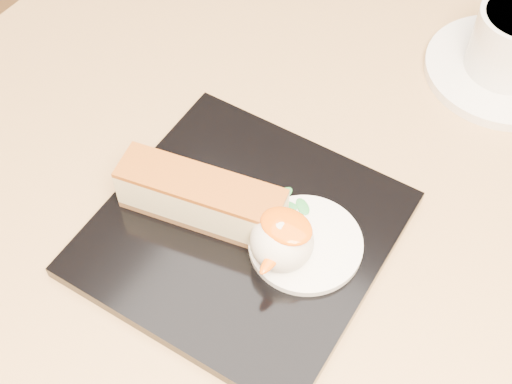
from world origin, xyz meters
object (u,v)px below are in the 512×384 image
Objects in this scene: table at (327,266)px; dessert_plate at (242,233)px; ice_cream_scoop at (282,241)px; cheesecake at (201,198)px; saucer at (503,70)px.

table is 3.64× the size of dessert_plate.
table is at bearing 92.25° from ice_cream_scoop.
ice_cream_scoop reaches higher than cheesecake.
ice_cream_scoop is 0.32× the size of saucer.
dessert_plate is at bearing -109.80° from table.
table is 0.19m from dessert_plate.
cheesecake is 0.92× the size of saucer.
saucer is (0.07, 0.19, 0.16)m from table.
table is 5.80× the size of cheesecake.
dessert_plate is 1.47× the size of saucer.
ice_cream_scoop is (0.00, -0.10, 0.19)m from table.
table is 5.33× the size of saucer.
table is 16.47× the size of ice_cream_scoop.
table is at bearing -109.09° from saucer.
cheesecake reaches higher than dessert_plate.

